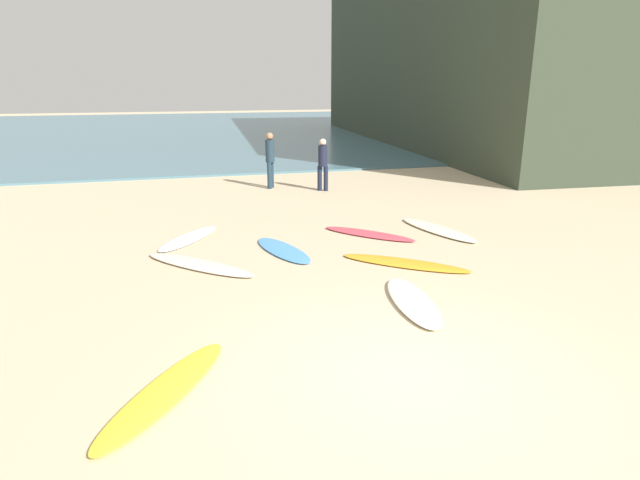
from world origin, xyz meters
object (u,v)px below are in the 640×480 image
(surfboard_5, at_px, (438,230))
(surfboard_7, at_px, (413,301))
(surfboard_0, at_px, (189,238))
(surfboard_2, at_px, (369,234))
(surfboard_1, at_px, (199,265))
(surfboard_3, at_px, (405,263))
(surfboard_4, at_px, (283,250))
(beachgoer_near, at_px, (270,157))
(beachgoer_mid, at_px, (323,162))
(surfboard_6, at_px, (165,391))

(surfboard_5, distance_m, surfboard_7, 4.32)
(surfboard_0, relative_size, surfboard_2, 0.95)
(surfboard_1, bearing_deg, surfboard_7, -84.77)
(surfboard_3, xyz_separation_m, surfboard_4, (-2.06, 1.39, -0.00))
(surfboard_0, bearing_deg, surfboard_5, 25.93)
(surfboard_4, bearing_deg, surfboard_0, -52.94)
(surfboard_0, distance_m, surfboard_7, 5.51)
(surfboard_0, relative_size, surfboard_3, 0.85)
(surfboard_2, xyz_separation_m, beachgoer_near, (-1.17, 5.97, 0.96))
(surfboard_1, height_order, surfboard_7, surfboard_7)
(surfboard_4, distance_m, beachgoer_near, 6.75)
(surfboard_1, xyz_separation_m, beachgoer_mid, (4.10, 6.28, 0.86))
(surfboard_6, bearing_deg, beachgoer_near, -71.58)
(surfboard_5, xyz_separation_m, beachgoer_mid, (-1.31, 5.23, 0.86))
(surfboard_5, relative_size, surfboard_7, 1.19)
(surfboard_1, relative_size, surfboard_3, 1.03)
(surfboard_0, relative_size, surfboard_7, 1.04)
(surfboard_2, xyz_separation_m, beachgoer_mid, (0.34, 5.13, 0.86))
(surfboard_0, xyz_separation_m, surfboard_1, (0.14, -1.84, 0.01))
(surfboard_1, distance_m, surfboard_7, 4.05)
(surfboard_3, xyz_separation_m, beachgoer_near, (-1.15, 8.01, 0.96))
(surfboard_1, height_order, beachgoer_mid, beachgoer_mid)
(surfboard_7, bearing_deg, surfboard_4, 121.63)
(surfboard_5, height_order, beachgoer_near, beachgoer_near)
(surfboard_6, xyz_separation_m, surfboard_7, (3.65, 1.54, 0.01))
(surfboard_2, relative_size, surfboard_4, 1.11)
(surfboard_4, bearing_deg, surfboard_5, 172.07)
(surfboard_0, distance_m, surfboard_2, 3.96)
(surfboard_7, distance_m, beachgoer_mid, 8.98)
(surfboard_4, xyz_separation_m, beachgoer_mid, (2.42, 5.79, 0.87))
(surfboard_7, relative_size, beachgoer_near, 1.13)
(surfboard_2, distance_m, surfboard_7, 3.81)
(surfboard_7, bearing_deg, surfboard_5, 64.72)
(beachgoer_mid, bearing_deg, surfboard_4, -83.16)
(surfboard_4, distance_m, surfboard_5, 3.77)
(surfboard_2, height_order, surfboard_6, surfboard_6)
(surfboard_3, bearing_deg, beachgoer_mid, 35.75)
(surfboard_4, bearing_deg, surfboard_2, -178.97)
(surfboard_2, bearing_deg, surfboard_1, -27.03)
(surfboard_6, height_order, beachgoer_near, beachgoer_near)
(surfboard_4, bearing_deg, surfboard_1, 0.04)
(surfboard_3, bearing_deg, beachgoer_near, 46.81)
(surfboard_3, distance_m, surfboard_6, 5.38)
(surfboard_0, xyz_separation_m, surfboard_3, (3.88, -2.74, -0.00))
(surfboard_6, bearing_deg, surfboard_5, -104.91)
(surfboard_1, height_order, surfboard_2, surfboard_1)
(surfboard_5, xyz_separation_m, surfboard_7, (-2.30, -3.65, 0.00))
(surfboard_3, bearing_deg, surfboard_0, 93.45)
(surfboard_4, bearing_deg, surfboard_7, 98.32)
(surfboard_2, relative_size, surfboard_6, 0.96)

